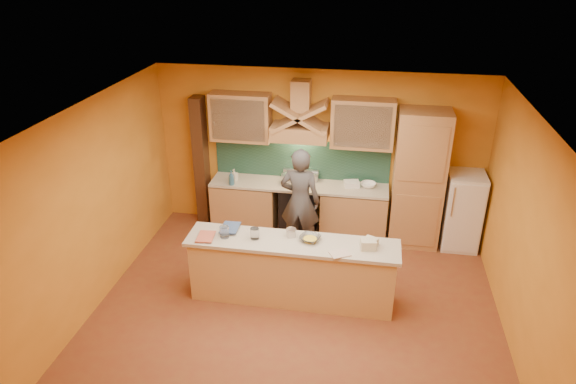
% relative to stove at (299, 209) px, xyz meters
% --- Properties ---
extents(floor, '(5.50, 5.00, 0.01)m').
position_rel_stove_xyz_m(floor, '(0.30, -2.20, -0.45)').
color(floor, brown).
rests_on(floor, ground).
extents(ceiling, '(5.50, 5.00, 0.01)m').
position_rel_stove_xyz_m(ceiling, '(0.30, -2.20, 2.35)').
color(ceiling, white).
rests_on(ceiling, wall_back).
extents(wall_back, '(5.50, 0.02, 2.80)m').
position_rel_stove_xyz_m(wall_back, '(0.30, 0.30, 0.95)').
color(wall_back, orange).
rests_on(wall_back, floor).
extents(wall_front, '(5.50, 0.02, 2.80)m').
position_rel_stove_xyz_m(wall_front, '(0.30, -4.70, 0.95)').
color(wall_front, orange).
rests_on(wall_front, floor).
extents(wall_left, '(0.02, 5.00, 2.80)m').
position_rel_stove_xyz_m(wall_left, '(-2.45, -2.20, 0.95)').
color(wall_left, orange).
rests_on(wall_left, floor).
extents(wall_right, '(0.02, 5.00, 2.80)m').
position_rel_stove_xyz_m(wall_right, '(3.05, -2.20, 0.95)').
color(wall_right, orange).
rests_on(wall_right, floor).
extents(base_cabinet_left, '(1.10, 0.60, 0.86)m').
position_rel_stove_xyz_m(base_cabinet_left, '(-0.95, 0.00, -0.02)').
color(base_cabinet_left, tan).
rests_on(base_cabinet_left, floor).
extents(base_cabinet_right, '(1.10, 0.60, 0.86)m').
position_rel_stove_xyz_m(base_cabinet_right, '(0.95, 0.00, -0.02)').
color(base_cabinet_right, tan).
rests_on(base_cabinet_right, floor).
extents(counter_top, '(3.00, 0.62, 0.04)m').
position_rel_stove_xyz_m(counter_top, '(-0.00, 0.00, 0.45)').
color(counter_top, beige).
rests_on(counter_top, base_cabinet_left).
extents(stove, '(0.60, 0.58, 0.90)m').
position_rel_stove_xyz_m(stove, '(0.00, 0.00, 0.00)').
color(stove, black).
rests_on(stove, floor).
extents(backsplash, '(3.00, 0.03, 0.70)m').
position_rel_stove_xyz_m(backsplash, '(-0.00, 0.28, 0.80)').
color(backsplash, '#1C3E33').
rests_on(backsplash, wall_back).
extents(range_hood, '(0.92, 0.50, 0.24)m').
position_rel_stove_xyz_m(range_hood, '(0.00, 0.05, 1.37)').
color(range_hood, tan).
rests_on(range_hood, wall_back).
extents(hood_chimney, '(0.30, 0.30, 0.50)m').
position_rel_stove_xyz_m(hood_chimney, '(0.00, 0.15, 1.95)').
color(hood_chimney, tan).
rests_on(hood_chimney, wall_back).
extents(upper_cabinet_left, '(1.00, 0.35, 0.80)m').
position_rel_stove_xyz_m(upper_cabinet_left, '(-1.00, 0.12, 1.55)').
color(upper_cabinet_left, tan).
rests_on(upper_cabinet_left, wall_back).
extents(upper_cabinet_right, '(1.00, 0.35, 0.80)m').
position_rel_stove_xyz_m(upper_cabinet_right, '(1.00, 0.12, 1.55)').
color(upper_cabinet_right, tan).
rests_on(upper_cabinet_right, wall_back).
extents(pantry_column, '(0.80, 0.60, 2.30)m').
position_rel_stove_xyz_m(pantry_column, '(1.95, 0.00, 0.70)').
color(pantry_column, tan).
rests_on(pantry_column, floor).
extents(fridge, '(0.58, 0.60, 1.30)m').
position_rel_stove_xyz_m(fridge, '(2.70, 0.00, 0.20)').
color(fridge, white).
rests_on(fridge, floor).
extents(trim_column_left, '(0.20, 0.30, 2.30)m').
position_rel_stove_xyz_m(trim_column_left, '(-1.75, 0.15, 0.70)').
color(trim_column_left, '#472816').
rests_on(trim_column_left, floor).
extents(island_body, '(2.80, 0.55, 0.88)m').
position_rel_stove_xyz_m(island_body, '(0.20, -1.90, -0.01)').
color(island_body, tan).
rests_on(island_body, floor).
extents(island_top, '(2.90, 0.62, 0.05)m').
position_rel_stove_xyz_m(island_top, '(0.20, -1.90, 0.47)').
color(island_top, beige).
rests_on(island_top, island_body).
extents(person, '(0.68, 0.48, 1.77)m').
position_rel_stove_xyz_m(person, '(0.11, -0.57, 0.44)').
color(person, '#4C4C51').
rests_on(person, floor).
extents(pot_large, '(0.31, 0.31, 0.16)m').
position_rel_stove_xyz_m(pot_large, '(-0.18, 0.01, 0.53)').
color(pot_large, silver).
rests_on(pot_large, stove).
extents(pot_small, '(0.22, 0.22, 0.14)m').
position_rel_stove_xyz_m(pot_small, '(0.21, 0.16, 0.52)').
color(pot_small, '#B8B8C0').
rests_on(pot_small, stove).
extents(soap_bottle_a, '(0.12, 0.12, 0.21)m').
position_rel_stove_xyz_m(soap_bottle_a, '(-1.11, -0.06, 0.58)').
color(soap_bottle_a, beige).
rests_on(soap_bottle_a, counter_top).
extents(soap_bottle_b, '(0.13, 0.13, 0.25)m').
position_rel_stove_xyz_m(soap_bottle_b, '(-1.11, -0.23, 0.60)').
color(soap_bottle_b, '#2F5F82').
rests_on(soap_bottle_b, counter_top).
extents(bowl_back, '(0.31, 0.31, 0.08)m').
position_rel_stove_xyz_m(bowl_back, '(1.16, 0.07, 0.51)').
color(bowl_back, white).
rests_on(bowl_back, counter_top).
extents(dish_rack, '(0.28, 0.24, 0.09)m').
position_rel_stove_xyz_m(dish_rack, '(0.88, 0.06, 0.51)').
color(dish_rack, white).
rests_on(dish_rack, counter_top).
extents(book_lower, '(0.26, 0.33, 0.03)m').
position_rel_stove_xyz_m(book_lower, '(-1.09, -2.02, 0.51)').
color(book_lower, '#C35C45').
rests_on(book_lower, island_top).
extents(book_upper, '(0.25, 0.34, 0.03)m').
position_rel_stove_xyz_m(book_upper, '(-0.83, -1.74, 0.53)').
color(book_upper, '#3A5181').
rests_on(book_upper, island_top).
extents(jar_large, '(0.15, 0.15, 0.16)m').
position_rel_stove_xyz_m(jar_large, '(-0.73, -1.95, 0.57)').
color(jar_large, white).
rests_on(jar_large, island_top).
extents(jar_small, '(0.16, 0.16, 0.15)m').
position_rel_stove_xyz_m(jar_small, '(-0.31, -1.91, 0.57)').
color(jar_small, silver).
rests_on(jar_small, island_top).
extents(kitchen_scale, '(0.15, 0.15, 0.09)m').
position_rel_stove_xyz_m(kitchen_scale, '(0.16, -1.77, 0.54)').
color(kitchen_scale, silver).
rests_on(kitchen_scale, island_top).
extents(mixing_bowl, '(0.34, 0.34, 0.07)m').
position_rel_stove_xyz_m(mixing_bowl, '(0.44, -1.84, 0.53)').
color(mixing_bowl, silver).
rests_on(mixing_bowl, island_top).
extents(cloth, '(0.31, 0.28, 0.02)m').
position_rel_stove_xyz_m(cloth, '(0.86, -2.11, 0.50)').
color(cloth, beige).
rests_on(cloth, island_top).
extents(grocery_bag_a, '(0.22, 0.19, 0.13)m').
position_rel_stove_xyz_m(grocery_bag_a, '(1.22, -1.91, 0.56)').
color(grocery_bag_a, beige).
rests_on(grocery_bag_a, island_top).
extents(grocery_bag_b, '(0.21, 0.19, 0.11)m').
position_rel_stove_xyz_m(grocery_bag_b, '(1.25, -1.82, 0.55)').
color(grocery_bag_b, beige).
rests_on(grocery_bag_b, island_top).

